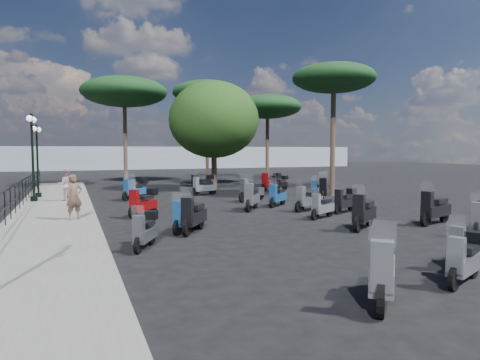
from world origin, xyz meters
name	(u,v)px	position (x,y,z in m)	size (l,w,h in m)	color
ground	(230,214)	(0.00, 0.00, 0.00)	(120.00, 120.00, 0.00)	black
sidewalk	(54,211)	(-6.50, 3.00, 0.07)	(3.00, 30.00, 0.15)	slate
railing	(17,192)	(-7.80, 2.80, 0.90)	(0.04, 26.04, 1.10)	black
lamp_post_1	(33,152)	(-7.46, 6.18, 2.47)	(0.38, 1.19, 4.06)	black
lamp_post_2	(37,156)	(-7.40, 8.10, 2.24)	(0.40, 1.07, 3.67)	black
woman	(74,197)	(-5.74, -0.15, 0.93)	(0.57, 0.37, 1.55)	brown
pedestrian_far	(66,185)	(-6.06, 5.80, 0.91)	(0.74, 0.58, 1.52)	#C3A4A7
scooter_0	(383,273)	(-1.11, -10.29, 0.51)	(1.32, 1.46, 1.48)	black
scooter_1	(145,231)	(-4.09, -4.87, 0.45)	(0.86, 1.38, 1.20)	black
scooter_2	(193,216)	(-2.37, -3.23, 0.51)	(1.14, 1.58, 1.46)	black
scooter_3	(143,203)	(-3.29, 0.60, 0.51)	(1.32, 1.34, 1.36)	black
scooter_4	(135,190)	(-2.81, 6.30, 0.52)	(1.44, 1.25, 1.39)	black
scooter_5	(134,190)	(-2.79, 6.77, 0.44)	(1.32, 0.92, 1.18)	black
scooter_6	(465,260)	(1.05, -10.01, 0.46)	(1.45, 0.82, 1.23)	black
scooter_7	(185,218)	(-2.57, -3.04, 0.45)	(1.13, 1.30, 1.29)	black
scooter_8	(252,198)	(1.23, 0.64, 0.52)	(1.20, 1.59, 1.49)	black
scooter_9	(203,187)	(1.02, 7.04, 0.46)	(1.62, 0.75, 1.33)	black
scooter_10	(136,190)	(-2.74, 6.58, 0.47)	(0.98, 1.53, 1.35)	black
scooter_11	(463,248)	(2.03, -9.13, 0.42)	(1.41, 0.79, 1.20)	black
scooter_12	(364,213)	(2.84, -4.69, 0.52)	(1.58, 1.22, 1.49)	black
scooter_13	(322,207)	(2.78, -2.36, 0.42)	(1.38, 0.85, 1.21)	black
scooter_14	(277,196)	(2.79, 1.34, 0.46)	(1.33, 1.16, 1.33)	black
scooter_15	(202,184)	(1.50, 8.90, 0.51)	(1.64, 0.79, 1.35)	black
scooter_17	(435,209)	(5.65, -4.86, 0.52)	(1.82, 0.84, 1.49)	black
scooter_18	(309,200)	(3.32, -0.48, 0.47)	(1.64, 0.80, 1.36)	black
scooter_19	(251,191)	(2.43, 3.50, 0.51)	(1.70, 1.01, 1.47)	black
scooter_20	(271,182)	(5.61, 7.88, 0.55)	(1.70, 1.05, 1.47)	black
scooter_22	(480,218)	(5.49, -6.72, 0.50)	(1.48, 1.02, 1.32)	black
scooter_23	(345,201)	(4.43, -1.45, 0.48)	(1.46, 0.91, 1.27)	black
scooter_24	(323,189)	(6.02, 2.67, 0.56)	(1.16, 1.65, 1.48)	black
scooter_25	(316,190)	(6.37, 3.84, 0.41)	(1.16, 1.08, 1.18)	black
scooter_26	(279,183)	(6.25, 7.97, 0.46)	(1.43, 0.82, 1.22)	black
broadleaf_tree	(214,120)	(2.86, 10.69, 4.49)	(5.85, 5.85, 6.99)	#38281E
pine_0	(207,93)	(4.88, 18.73, 7.29)	(5.74, 5.74, 8.33)	#38281E
pine_1	(268,107)	(8.58, 14.71, 5.91)	(5.35, 5.35, 6.87)	#38281E
pine_2	(124,92)	(-2.15, 15.87, 6.66)	(6.10, 6.10, 7.75)	#38281E
pine_3	(334,79)	(7.67, 4.31, 6.42)	(4.55, 4.55, 7.26)	#38281E
distant_hills	(116,158)	(0.00, 45.00, 1.50)	(70.00, 8.00, 3.00)	gray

